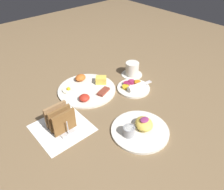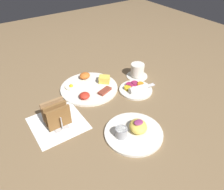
% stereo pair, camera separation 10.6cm
% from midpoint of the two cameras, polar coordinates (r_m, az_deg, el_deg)
% --- Properties ---
extents(ground_plane, '(3.00, 3.00, 0.00)m').
position_cam_midpoint_polar(ground_plane, '(1.04, 0.19, -3.25)').
color(ground_plane, brown).
extents(napkin_flat, '(0.22, 0.22, 0.00)m').
position_cam_midpoint_polar(napkin_flat, '(0.97, -10.90, -7.37)').
color(napkin_flat, white).
rests_on(napkin_flat, ground_plane).
extents(plate_breakfast, '(0.30, 0.30, 0.05)m').
position_cam_midpoint_polar(plate_breakfast, '(1.15, -3.32, 2.06)').
color(plate_breakfast, silver).
rests_on(plate_breakfast, ground_plane).
extents(plate_condiments, '(0.18, 0.17, 0.04)m').
position_cam_midpoint_polar(plate_condiments, '(1.15, 8.89, 1.50)').
color(plate_condiments, silver).
rests_on(plate_condiments, ground_plane).
extents(plate_foreground, '(0.24, 0.24, 0.06)m').
position_cam_midpoint_polar(plate_foreground, '(0.91, 9.00, -9.42)').
color(plate_foreground, silver).
rests_on(plate_foreground, ground_plane).
extents(toast_rack, '(0.10, 0.12, 0.10)m').
position_cam_midpoint_polar(toast_rack, '(0.94, -11.25, -5.18)').
color(toast_rack, '#B7B7BC').
rests_on(toast_rack, ground_plane).
extents(coffee_cup, '(0.12, 0.12, 0.08)m').
position_cam_midpoint_polar(coffee_cup, '(1.25, 9.06, 6.17)').
color(coffee_cup, silver).
rests_on(coffee_cup, ground_plane).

